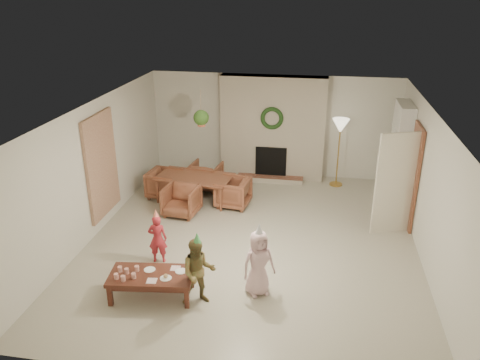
% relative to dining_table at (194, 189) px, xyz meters
% --- Properties ---
extents(floor, '(7.00, 7.00, 0.00)m').
position_rel_dining_table_xyz_m(floor, '(1.52, -1.55, -0.29)').
color(floor, '#B7B29E').
rests_on(floor, ground).
extents(ceiling, '(7.00, 7.00, 0.00)m').
position_rel_dining_table_xyz_m(ceiling, '(1.52, -1.55, 2.21)').
color(ceiling, white).
rests_on(ceiling, wall_back).
extents(wall_back, '(7.00, 0.00, 7.00)m').
position_rel_dining_table_xyz_m(wall_back, '(1.52, 1.95, 0.96)').
color(wall_back, silver).
rests_on(wall_back, floor).
extents(wall_front, '(7.00, 0.00, 7.00)m').
position_rel_dining_table_xyz_m(wall_front, '(1.52, -5.05, 0.96)').
color(wall_front, silver).
rests_on(wall_front, floor).
extents(wall_left, '(0.00, 7.00, 7.00)m').
position_rel_dining_table_xyz_m(wall_left, '(-1.48, -1.55, 0.96)').
color(wall_left, silver).
rests_on(wall_left, floor).
extents(wall_right, '(0.00, 7.00, 7.00)m').
position_rel_dining_table_xyz_m(wall_right, '(4.52, -1.55, 0.96)').
color(wall_right, silver).
rests_on(wall_right, floor).
extents(fireplace_mass, '(2.50, 0.40, 2.50)m').
position_rel_dining_table_xyz_m(fireplace_mass, '(1.52, 1.75, 0.96)').
color(fireplace_mass, '#4D2614').
rests_on(fireplace_mass, floor).
extents(fireplace_hearth, '(1.60, 0.30, 0.12)m').
position_rel_dining_table_xyz_m(fireplace_hearth, '(1.52, 1.40, -0.23)').
color(fireplace_hearth, maroon).
rests_on(fireplace_hearth, floor).
extents(fireplace_firebox, '(0.75, 0.12, 0.75)m').
position_rel_dining_table_xyz_m(fireplace_firebox, '(1.52, 1.57, 0.16)').
color(fireplace_firebox, black).
rests_on(fireplace_firebox, floor).
extents(fireplace_wreath, '(0.54, 0.10, 0.54)m').
position_rel_dining_table_xyz_m(fireplace_wreath, '(1.52, 1.52, 1.26)').
color(fireplace_wreath, '#193C16').
rests_on(fireplace_wreath, fireplace_mass).
extents(floor_lamp_base, '(0.30, 0.30, 0.03)m').
position_rel_dining_table_xyz_m(floor_lamp_base, '(3.11, 1.45, -0.27)').
color(floor_lamp_base, gold).
rests_on(floor_lamp_base, floor).
extents(floor_lamp_post, '(0.03, 0.03, 1.46)m').
position_rel_dining_table_xyz_m(floor_lamp_post, '(3.11, 1.45, 0.47)').
color(floor_lamp_post, gold).
rests_on(floor_lamp_post, floor).
extents(floor_lamp_shade, '(0.39, 0.39, 0.33)m').
position_rel_dining_table_xyz_m(floor_lamp_shade, '(3.11, 1.45, 1.18)').
color(floor_lamp_shade, beige).
rests_on(floor_lamp_shade, floor_lamp_post).
extents(bookshelf_carcass, '(0.30, 1.00, 2.20)m').
position_rel_dining_table_xyz_m(bookshelf_carcass, '(4.36, 0.75, 0.81)').
color(bookshelf_carcass, white).
rests_on(bookshelf_carcass, floor).
extents(bookshelf_shelf_a, '(0.30, 0.92, 0.03)m').
position_rel_dining_table_xyz_m(bookshelf_shelf_a, '(4.34, 0.75, 0.16)').
color(bookshelf_shelf_a, white).
rests_on(bookshelf_shelf_a, bookshelf_carcass).
extents(bookshelf_shelf_b, '(0.30, 0.92, 0.03)m').
position_rel_dining_table_xyz_m(bookshelf_shelf_b, '(4.34, 0.75, 0.56)').
color(bookshelf_shelf_b, white).
rests_on(bookshelf_shelf_b, bookshelf_carcass).
extents(bookshelf_shelf_c, '(0.30, 0.92, 0.03)m').
position_rel_dining_table_xyz_m(bookshelf_shelf_c, '(4.34, 0.75, 0.96)').
color(bookshelf_shelf_c, white).
rests_on(bookshelf_shelf_c, bookshelf_carcass).
extents(bookshelf_shelf_d, '(0.30, 0.92, 0.03)m').
position_rel_dining_table_xyz_m(bookshelf_shelf_d, '(4.34, 0.75, 1.36)').
color(bookshelf_shelf_d, white).
rests_on(bookshelf_shelf_d, bookshelf_carcass).
extents(books_row_lower, '(0.20, 0.40, 0.24)m').
position_rel_dining_table_xyz_m(books_row_lower, '(4.32, 0.60, 0.30)').
color(books_row_lower, maroon).
rests_on(books_row_lower, bookshelf_shelf_a).
extents(books_row_mid, '(0.20, 0.44, 0.24)m').
position_rel_dining_table_xyz_m(books_row_mid, '(4.32, 0.80, 0.70)').
color(books_row_mid, '#294398').
rests_on(books_row_mid, bookshelf_shelf_b).
extents(books_row_upper, '(0.20, 0.36, 0.22)m').
position_rel_dining_table_xyz_m(books_row_upper, '(4.32, 0.65, 1.09)').
color(books_row_upper, gold).
rests_on(books_row_upper, bookshelf_shelf_c).
extents(door_frame, '(0.05, 0.86, 2.04)m').
position_rel_dining_table_xyz_m(door_frame, '(4.48, -0.35, 0.73)').
color(door_frame, brown).
rests_on(door_frame, floor).
extents(door_leaf, '(0.77, 0.32, 2.00)m').
position_rel_dining_table_xyz_m(door_leaf, '(4.10, -0.73, 0.71)').
color(door_leaf, beige).
rests_on(door_leaf, floor).
extents(curtain_panel, '(0.06, 1.20, 2.00)m').
position_rel_dining_table_xyz_m(curtain_panel, '(-1.44, -1.35, 0.96)').
color(curtain_panel, tan).
rests_on(curtain_panel, wall_left).
extents(dining_table, '(1.73, 1.10, 0.57)m').
position_rel_dining_table_xyz_m(dining_table, '(0.00, 0.00, 0.00)').
color(dining_table, brown).
rests_on(dining_table, floor).
extents(dining_chair_near, '(0.76, 0.77, 0.63)m').
position_rel_dining_table_xyz_m(dining_chair_near, '(-0.09, -0.71, 0.03)').
color(dining_chair_near, brown).
rests_on(dining_chair_near, floor).
extents(dining_chair_far, '(0.76, 0.77, 0.63)m').
position_rel_dining_table_xyz_m(dining_chair_far, '(0.09, 0.71, 0.03)').
color(dining_chair_far, brown).
rests_on(dining_chair_far, floor).
extents(dining_chair_left, '(0.77, 0.76, 0.63)m').
position_rel_dining_table_xyz_m(dining_chair_left, '(-0.71, 0.09, 0.03)').
color(dining_chair_left, brown).
rests_on(dining_chair_left, floor).
extents(dining_chair_right, '(0.77, 0.76, 0.63)m').
position_rel_dining_table_xyz_m(dining_chair_right, '(0.89, -0.11, 0.03)').
color(dining_chair_right, brown).
rests_on(dining_chair_right, floor).
extents(hanging_plant_cord, '(0.01, 0.01, 0.70)m').
position_rel_dining_table_xyz_m(hanging_plant_cord, '(0.22, -0.05, 1.86)').
color(hanging_plant_cord, tan).
rests_on(hanging_plant_cord, ceiling).
extents(hanging_plant_pot, '(0.16, 0.16, 0.12)m').
position_rel_dining_table_xyz_m(hanging_plant_pot, '(0.22, -0.05, 1.51)').
color(hanging_plant_pot, '#AB5137').
rests_on(hanging_plant_pot, hanging_plant_cord).
extents(hanging_plant_foliage, '(0.32, 0.32, 0.32)m').
position_rel_dining_table_xyz_m(hanging_plant_foliage, '(0.22, -0.05, 1.63)').
color(hanging_plant_foliage, '#274B19').
rests_on(hanging_plant_foliage, hanging_plant_pot).
extents(coffee_table_top, '(1.34, 0.79, 0.06)m').
position_rel_dining_table_xyz_m(coffee_table_top, '(0.26, -3.50, 0.08)').
color(coffee_table_top, '#53281B').
rests_on(coffee_table_top, floor).
extents(coffee_table_apron, '(1.23, 0.68, 0.08)m').
position_rel_dining_table_xyz_m(coffee_table_apron, '(0.26, -3.50, 0.01)').
color(coffee_table_apron, '#53281B').
rests_on(coffee_table_apron, floor).
extents(coffee_leg_fl, '(0.08, 0.08, 0.33)m').
position_rel_dining_table_xyz_m(coffee_leg_fl, '(-0.29, -3.83, -0.12)').
color(coffee_leg_fl, '#53281B').
rests_on(coffee_leg_fl, floor).
extents(coffee_leg_fr, '(0.08, 0.08, 0.33)m').
position_rel_dining_table_xyz_m(coffee_leg_fr, '(0.86, -3.69, -0.12)').
color(coffee_leg_fr, '#53281B').
rests_on(coffee_leg_fr, floor).
extents(coffee_leg_bl, '(0.08, 0.08, 0.33)m').
position_rel_dining_table_xyz_m(coffee_leg_bl, '(-0.35, -3.31, -0.12)').
color(coffee_leg_bl, '#53281B').
rests_on(coffee_leg_bl, floor).
extents(coffee_leg_br, '(0.08, 0.08, 0.33)m').
position_rel_dining_table_xyz_m(coffee_leg_br, '(0.80, -3.17, -0.12)').
color(coffee_leg_br, '#53281B').
rests_on(coffee_leg_br, floor).
extents(cup_a, '(0.08, 0.08, 0.09)m').
position_rel_dining_table_xyz_m(cup_a, '(-0.21, -3.71, 0.15)').
color(cup_a, white).
rests_on(cup_a, coffee_table_top).
extents(cup_b, '(0.08, 0.08, 0.09)m').
position_rel_dining_table_xyz_m(cup_b, '(-0.24, -3.51, 0.15)').
color(cup_b, white).
rests_on(cup_b, coffee_table_top).
extents(cup_c, '(0.08, 0.08, 0.09)m').
position_rel_dining_table_xyz_m(cup_c, '(-0.09, -3.74, 0.15)').
color(cup_c, white).
rests_on(cup_c, coffee_table_top).
extents(cup_d, '(0.08, 0.08, 0.09)m').
position_rel_dining_table_xyz_m(cup_d, '(-0.11, -3.55, 0.15)').
color(cup_d, white).
rests_on(cup_d, coffee_table_top).
extents(cup_e, '(0.08, 0.08, 0.09)m').
position_rel_dining_table_xyz_m(cup_e, '(0.04, -3.65, 0.15)').
color(cup_e, white).
rests_on(cup_e, coffee_table_top).
extents(cup_f, '(0.08, 0.08, 0.09)m').
position_rel_dining_table_xyz_m(cup_f, '(0.01, -3.45, 0.15)').
color(cup_f, white).
rests_on(cup_f, coffee_table_top).
extents(plate_a, '(0.20, 0.20, 0.01)m').
position_rel_dining_table_xyz_m(plate_a, '(0.19, -3.39, 0.11)').
color(plate_a, white).
rests_on(plate_a, coffee_table_top).
extents(plate_b, '(0.20, 0.20, 0.01)m').
position_rel_dining_table_xyz_m(plate_b, '(0.51, -3.57, 0.11)').
color(plate_b, white).
rests_on(plate_b, coffee_table_top).
extents(plate_c, '(0.20, 0.20, 0.01)m').
position_rel_dining_table_xyz_m(plate_c, '(0.68, -3.35, 0.11)').
color(plate_c, white).
rests_on(plate_c, coffee_table_top).
extents(food_scoop, '(0.08, 0.08, 0.07)m').
position_rel_dining_table_xyz_m(food_scoop, '(0.51, -3.57, 0.15)').
color(food_scoop, tan).
rests_on(food_scoop, plate_b).
extents(napkin_left, '(0.16, 0.16, 0.01)m').
position_rel_dining_table_xyz_m(napkin_left, '(0.33, -3.67, 0.11)').
color(napkin_left, '#E4A8B2').
rests_on(napkin_left, coffee_table_top).
extents(napkin_right, '(0.16, 0.16, 0.01)m').
position_rel_dining_table_xyz_m(napkin_right, '(0.57, -3.28, 0.11)').
color(napkin_right, '#E4A8B2').
rests_on(napkin_right, coffee_table_top).
extents(child_red, '(0.35, 0.25, 0.88)m').
position_rel_dining_table_xyz_m(child_red, '(0.03, -2.53, 0.16)').
color(child_red, '#B82732').
rests_on(child_red, floor).
extents(party_hat_red, '(0.14, 0.14, 0.17)m').
position_rel_dining_table_xyz_m(party_hat_red, '(0.03, -2.53, 0.63)').
color(party_hat_red, gold).
rests_on(party_hat_red, child_red).
extents(child_plaid, '(0.62, 0.55, 1.07)m').
position_rel_dining_table_xyz_m(child_plaid, '(1.01, -3.53, 0.25)').
color(child_plaid, brown).
rests_on(child_plaid, floor).
extents(party_hat_plaid, '(0.13, 0.13, 0.17)m').
position_rel_dining_table_xyz_m(party_hat_plaid, '(1.01, -3.53, 0.82)').
color(party_hat_plaid, '#48A855').
rests_on(party_hat_plaid, child_plaid).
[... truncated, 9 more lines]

